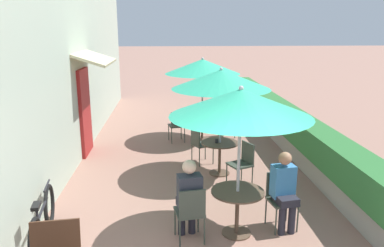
% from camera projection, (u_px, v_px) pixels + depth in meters
% --- Properties ---
extents(cafe_facade_wall, '(0.98, 13.48, 4.20)m').
position_uv_depth(cafe_facade_wall, '(81.00, 67.00, 9.36)').
color(cafe_facade_wall, '#B2C1AD').
rests_on(cafe_facade_wall, ground_plane).
extents(planter_hedge, '(0.60, 12.48, 1.01)m').
position_uv_depth(planter_hedge, '(283.00, 123.00, 10.13)').
color(planter_hedge, gray).
rests_on(planter_hedge, ground_plane).
extents(patio_table_near, '(0.79, 0.79, 0.70)m').
position_uv_depth(patio_table_near, '(237.00, 203.00, 5.58)').
color(patio_table_near, brown).
rests_on(patio_table_near, ground_plane).
extents(patio_umbrella_near, '(2.02, 2.02, 2.27)m').
position_uv_depth(patio_umbrella_near, '(241.00, 103.00, 5.20)').
color(patio_umbrella_near, '#B7B7BC').
rests_on(patio_umbrella_near, ground_plane).
extents(cafe_chair_near_left, '(0.46, 0.46, 0.87)m').
position_uv_depth(cafe_chair_near_left, '(280.00, 195.00, 5.82)').
color(cafe_chair_near_left, '#384238').
rests_on(cafe_chair_near_left, ground_plane).
extents(seated_patron_near_left, '(0.38, 0.45, 1.25)m').
position_uv_depth(seated_patron_near_left, '(284.00, 188.00, 5.67)').
color(seated_patron_near_left, '#23232D').
rests_on(seated_patron_near_left, ground_plane).
extents(cafe_chair_near_right, '(0.46, 0.46, 0.87)m').
position_uv_depth(cafe_chair_near_right, '(191.00, 210.00, 5.34)').
color(cafe_chair_near_right, '#384238').
rests_on(cafe_chair_near_right, ground_plane).
extents(seated_patron_near_right, '(0.38, 0.45, 1.25)m').
position_uv_depth(seated_patron_near_right, '(189.00, 196.00, 5.40)').
color(seated_patron_near_right, '#23232D').
rests_on(seated_patron_near_right, ground_plane).
extents(patio_table_mid, '(0.79, 0.79, 0.70)m').
position_uv_depth(patio_table_mid, '(220.00, 151.00, 7.92)').
color(patio_table_mid, brown).
rests_on(patio_table_mid, ground_plane).
extents(patio_umbrella_mid, '(2.02, 2.02, 2.27)m').
position_uv_depth(patio_umbrella_mid, '(221.00, 79.00, 7.54)').
color(patio_umbrella_mid, '#B7B7BC').
rests_on(patio_umbrella_mid, ground_plane).
extents(cafe_chair_mid_left, '(0.53, 0.53, 0.87)m').
position_uv_depth(cafe_chair_mid_left, '(243.00, 161.00, 7.32)').
color(cafe_chair_mid_left, '#384238').
rests_on(cafe_chair_mid_left, ground_plane).
extents(cafe_chair_mid_right, '(0.53, 0.53, 0.87)m').
position_uv_depth(cafe_chair_mid_right, '(200.00, 142.00, 8.51)').
color(cafe_chair_mid_right, '#384238').
rests_on(cafe_chair_mid_right, ground_plane).
extents(coffee_cup_mid, '(0.07, 0.07, 0.09)m').
position_uv_depth(coffee_cup_mid, '(217.00, 141.00, 7.82)').
color(coffee_cup_mid, '#232328').
rests_on(coffee_cup_mid, patio_table_mid).
extents(patio_table_far, '(0.79, 0.79, 0.70)m').
position_uv_depth(patio_table_far, '(202.00, 121.00, 10.38)').
color(patio_table_far, brown).
rests_on(patio_table_far, ground_plane).
extents(patio_umbrella_far, '(2.02, 2.02, 2.27)m').
position_uv_depth(patio_umbrella_far, '(202.00, 67.00, 10.00)').
color(patio_umbrella_far, '#B7B7BC').
rests_on(patio_umbrella_far, ground_plane).
extents(cafe_chair_far_left, '(0.48, 0.48, 0.87)m').
position_uv_depth(cafe_chair_far_left, '(226.00, 119.00, 10.65)').
color(cafe_chair_far_left, '#384238').
rests_on(cafe_chair_far_left, ground_plane).
extents(cafe_chair_far_right, '(0.48, 0.48, 0.87)m').
position_uv_depth(cafe_chair_far_right, '(177.00, 124.00, 10.11)').
color(cafe_chair_far_right, '#384238').
rests_on(cafe_chair_far_right, ground_plane).
extents(coffee_cup_far, '(0.07, 0.07, 0.09)m').
position_uv_depth(coffee_cup_far, '(201.00, 113.00, 10.38)').
color(coffee_cup_far, white).
rests_on(coffee_cup_far, patio_table_far).
extents(bicycle_leaning, '(0.29, 1.73, 0.76)m').
position_uv_depth(bicycle_leaning, '(43.00, 221.00, 5.37)').
color(bicycle_leaning, black).
rests_on(bicycle_leaning, ground_plane).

